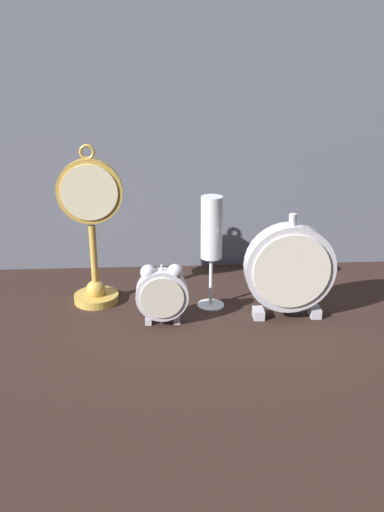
# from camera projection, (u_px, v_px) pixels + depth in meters

# --- Properties ---
(ground_plane) EXTENTS (4.00, 4.00, 0.00)m
(ground_plane) POSITION_uv_depth(u_px,v_px,m) (195.00, 330.00, 1.05)
(ground_plane) COLOR black
(fabric_backdrop_drape) EXTENTS (1.72, 0.01, 0.74)m
(fabric_backdrop_drape) POSITION_uv_depth(u_px,v_px,m) (185.00, 105.00, 1.23)
(fabric_backdrop_drape) COLOR slate
(fabric_backdrop_drape) RESTS_ON ground_plane
(pocket_watch_on_stand) EXTENTS (0.13, 0.09, 0.32)m
(pocket_watch_on_stand) POSITION_uv_depth(u_px,v_px,m) (92.00, 232.00, 1.11)
(pocket_watch_on_stand) COLOR gold
(pocket_watch_on_stand) RESTS_ON ground_plane
(alarm_clock_twin_bell) EXTENTS (0.10, 0.03, 0.12)m
(alarm_clock_twin_bell) POSITION_uv_depth(u_px,v_px,m) (162.00, 292.00, 1.05)
(alarm_clock_twin_bell) COLOR silver
(alarm_clock_twin_bell) RESTS_ON ground_plane
(mantel_clock_silver) EXTENTS (0.17, 0.04, 0.21)m
(mantel_clock_silver) POSITION_uv_depth(u_px,v_px,m) (290.00, 269.00, 1.06)
(mantel_clock_silver) COLOR silver
(mantel_clock_silver) RESTS_ON ground_plane
(champagne_flute) EXTENTS (0.05, 0.05, 0.23)m
(champagne_flute) POSITION_uv_depth(u_px,v_px,m) (211.00, 236.00, 1.10)
(champagne_flute) COLOR silver
(champagne_flute) RESTS_ON ground_plane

